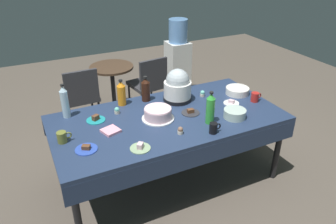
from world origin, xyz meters
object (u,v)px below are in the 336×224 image
(coffee_mug_black, at_px, (214,128))
(round_cafe_table, at_px, (113,81))
(slow_cooker, at_px, (178,86))
(cupcake_lemon, at_px, (117,111))
(dessert_plate_charcoal, at_px, (191,112))
(coffee_mug_red, at_px, (255,97))
(potluck_table, at_px, (168,122))
(maroon_chair_left, at_px, (81,94))
(dessert_plate_cobalt, at_px, (86,149))
(cupcake_berry, at_px, (180,131))
(ceramic_snack_bowl, at_px, (237,91))
(water_cooler, at_px, (178,62))
(dessert_plate_sage, at_px, (140,147))
(glass_salad_bowl, at_px, (235,114))
(cupcake_mint, at_px, (202,94))
(soda_bottle_cola, at_px, (146,90))
(dessert_plate_teal, at_px, (96,119))
(soda_bottle_lime_soda, at_px, (210,109))
(maroon_chair_right, at_px, (149,82))
(soda_bottle_water, at_px, (65,102))
(dessert_plate_white, at_px, (231,103))
(coffee_mug_olive, at_px, (62,137))
(soda_bottle_orange_juice, at_px, (121,93))
(frosted_layer_cake, at_px, (158,114))

(coffee_mug_black, height_order, round_cafe_table, coffee_mug_black)
(slow_cooker, bearing_deg, cupcake_lemon, -179.24)
(dessert_plate_charcoal, xyz_separation_m, coffee_mug_red, (0.74, -0.06, 0.04))
(potluck_table, xyz_separation_m, maroon_chair_left, (-0.55, 1.45, -0.20))
(slow_cooker, relative_size, dessert_plate_charcoal, 1.95)
(dessert_plate_cobalt, height_order, cupcake_berry, cupcake_berry)
(potluck_table, relative_size, ceramic_snack_bowl, 8.68)
(dessert_plate_charcoal, xyz_separation_m, water_cooler, (0.79, 1.79, -0.17))
(dessert_plate_cobalt, distance_m, water_cooler, 2.71)
(dessert_plate_sage, xyz_separation_m, water_cooler, (1.46, 2.15, -0.17))
(glass_salad_bowl, xyz_separation_m, round_cafe_table, (-0.61, 1.97, -0.29))
(ceramic_snack_bowl, bearing_deg, maroon_chair_left, 138.09)
(cupcake_mint, xyz_separation_m, water_cooler, (0.49, 1.51, -0.19))
(potluck_table, distance_m, soda_bottle_cola, 0.46)
(potluck_table, relative_size, water_cooler, 1.77)
(glass_salad_bowl, relative_size, dessert_plate_teal, 1.20)
(glass_salad_bowl, relative_size, cupcake_lemon, 3.14)
(slow_cooker, bearing_deg, ceramic_snack_bowl, -12.18)
(soda_bottle_lime_soda, relative_size, water_cooler, 0.25)
(dessert_plate_cobalt, relative_size, maroon_chair_right, 0.22)
(cupcake_mint, distance_m, round_cafe_table, 1.57)
(soda_bottle_water, bearing_deg, dessert_plate_white, -16.03)
(dessert_plate_teal, bearing_deg, coffee_mug_olive, -144.78)
(glass_salad_bowl, relative_size, dessert_plate_white, 1.30)
(soda_bottle_lime_soda, height_order, soda_bottle_water, soda_bottle_water)
(cupcake_berry, distance_m, cupcake_lemon, 0.71)
(soda_bottle_orange_juice, relative_size, round_cafe_table, 0.38)
(soda_bottle_water, relative_size, soda_bottle_cola, 1.24)
(dessert_plate_sage, height_order, maroon_chair_left, maroon_chair_left)
(dessert_plate_cobalt, height_order, coffee_mug_olive, coffee_mug_olive)
(cupcake_mint, distance_m, maroon_chair_right, 1.25)
(coffee_mug_red, bearing_deg, glass_salad_bowl, -154.07)
(potluck_table, bearing_deg, maroon_chair_right, 74.23)
(cupcake_lemon, bearing_deg, dessert_plate_cobalt, -130.69)
(glass_salad_bowl, xyz_separation_m, dessert_plate_charcoal, (-0.33, 0.26, -0.03))
(frosted_layer_cake, xyz_separation_m, cupcake_lemon, (-0.31, 0.28, -0.02))
(dessert_plate_white, height_order, dessert_plate_teal, dessert_plate_teal)
(ceramic_snack_bowl, height_order, cupcake_berry, ceramic_snack_bowl)
(coffee_mug_black, bearing_deg, soda_bottle_lime_soda, 68.59)
(frosted_layer_cake, xyz_separation_m, cupcake_berry, (0.07, -0.32, -0.02))
(glass_salad_bowl, xyz_separation_m, ceramic_snack_bowl, (0.35, 0.43, -0.01))
(frosted_layer_cake, relative_size, soda_bottle_lime_soda, 0.98)
(glass_salad_bowl, relative_size, soda_bottle_orange_juice, 0.77)
(dessert_plate_white, relative_size, soda_bottle_orange_juice, 0.59)
(frosted_layer_cake, bearing_deg, dessert_plate_white, -2.05)
(soda_bottle_orange_juice, distance_m, coffee_mug_black, 1.04)
(dessert_plate_sage, bearing_deg, maroon_chair_right, 65.23)
(dessert_plate_charcoal, distance_m, coffee_mug_red, 0.74)
(cupcake_lemon, bearing_deg, soda_bottle_cola, 21.97)
(dessert_plate_sage, distance_m, cupcake_berry, 0.41)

